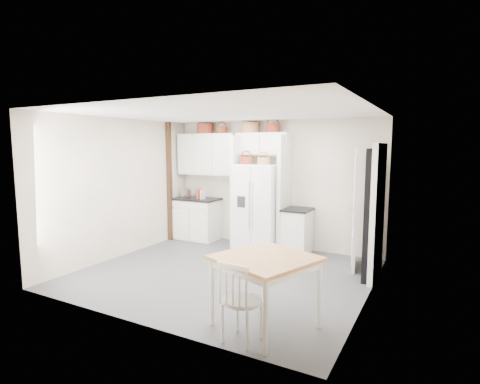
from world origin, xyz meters
The scene contains 28 objects.
floor centered at (0.00, 0.00, 0.00)m, with size 4.50×4.50×0.00m, color #3F3E41.
ceiling centered at (0.00, 0.00, 2.60)m, with size 4.50×4.50×0.00m, color white.
wall_back centered at (0.00, 2.00, 1.30)m, with size 4.50×4.50×0.00m, color #AFA897.
wall_left centered at (-2.25, 0.00, 1.30)m, with size 4.00×4.00×0.00m, color #AFA897.
wall_right centered at (2.25, 0.00, 1.30)m, with size 4.00×4.00×0.00m, color #AFA897.
refrigerator centered at (-0.15, 1.63, 0.86)m, with size 0.89×0.72×1.73m, color white.
base_cab_left centered at (-1.72, 1.70, 0.44)m, with size 0.96×0.61×0.89m, color silver.
base_cab_right centered at (0.64, 1.70, 0.42)m, with size 0.48×0.57×0.84m, color silver.
dining_table centered at (1.34, -1.33, 0.42)m, with size 1.00×1.00×0.83m, color #A65B2E.
windsor_chair centered at (1.26, -1.75, 0.45)m, with size 0.44×0.40×0.89m, color silver.
counter_left centered at (-1.72, 1.70, 0.91)m, with size 1.00×0.65×0.04m, color black.
counter_right centered at (0.64, 1.70, 0.86)m, with size 0.52×0.61×0.04m, color black.
toaster centered at (-1.96, 1.68, 1.03)m, with size 0.29×0.17×0.20m, color silver.
cookbook_red centered at (-1.59, 1.62, 1.04)m, with size 0.03×0.15×0.23m, color #AB3B23.
cookbook_cream centered at (-1.51, 1.62, 1.04)m, with size 0.03×0.14×0.21m, color beige.
basket_upper_b centered at (-1.57, 1.83, 2.46)m, with size 0.37×0.37×0.22m, color #571710.
basket_upper_c centered at (-1.14, 1.83, 2.42)m, with size 0.24×0.24×0.14m, color #571710.
basket_bridge_a centered at (-0.46, 1.83, 2.45)m, with size 0.37×0.37×0.21m, color #97532E.
basket_bridge_b centered at (0.05, 1.83, 2.43)m, with size 0.29×0.29×0.17m, color #571710.
basket_fridge_a centered at (-0.39, 1.53, 1.80)m, with size 0.27×0.27×0.14m, color #571710.
basket_fridge_b centered at (-0.01, 1.53, 1.80)m, with size 0.25×0.25×0.14m, color #97532E.
upper_cabinet centered at (-1.50, 1.83, 1.90)m, with size 1.40×0.34×0.90m, color silver.
bridge_cabinet centered at (-0.15, 1.83, 2.12)m, with size 1.12×0.34×0.45m, color silver.
fridge_panel_left centered at (-0.66, 1.70, 1.15)m, with size 0.08×0.60×2.30m, color silver.
fridge_panel_right centered at (0.36, 1.70, 1.15)m, with size 0.08×0.60×2.30m, color silver.
trim_post centered at (-2.20, 1.35, 1.30)m, with size 0.09×0.09×2.60m, color black.
doorway_void centered at (2.16, 1.00, 1.02)m, with size 0.18×0.85×2.05m, color black.
door_slab centered at (1.80, 1.33, 1.02)m, with size 0.80×0.04×2.05m, color white.
Camera 1 is at (3.05, -5.12, 2.09)m, focal length 28.00 mm.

